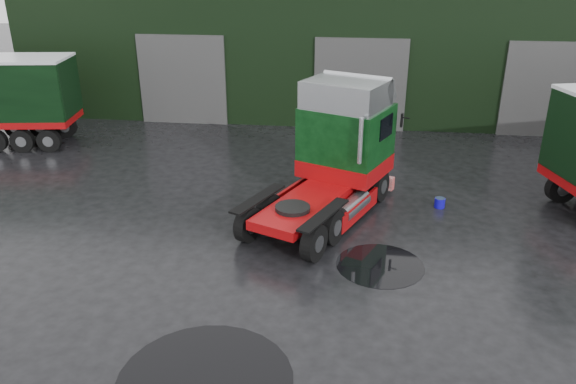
% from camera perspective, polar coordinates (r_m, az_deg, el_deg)
% --- Properties ---
extents(ground, '(100.00, 100.00, 0.00)m').
position_cam_1_polar(ground, '(13.04, -2.86, -11.11)').
color(ground, black).
extents(warehouse, '(32.40, 12.40, 6.30)m').
position_cam_1_polar(warehouse, '(30.87, 7.57, 15.22)').
color(warehouse, black).
rests_on(warehouse, ground).
extents(hero_tractor, '(4.95, 6.85, 3.92)m').
position_cam_1_polar(hero_tractor, '(16.05, 3.24, 3.56)').
color(hero_tractor, black).
rests_on(hero_tractor, ground).
extents(wash_bucket, '(0.40, 0.40, 0.30)m').
position_cam_1_polar(wash_bucket, '(18.10, 15.15, -1.06)').
color(wash_bucket, '#1108B5').
rests_on(wash_bucket, ground).
extents(tree_back_b, '(4.40, 4.40, 7.50)m').
position_cam_1_polar(tree_back_b, '(41.52, 19.34, 17.01)').
color(tree_back_b, black).
rests_on(tree_back_b, ground).
extents(puddle_0, '(3.33, 3.33, 0.01)m').
position_cam_1_polar(puddle_0, '(11.13, -8.44, -18.35)').
color(puddle_0, black).
rests_on(puddle_0, ground).
extents(puddle_1, '(2.25, 2.25, 0.01)m').
position_cam_1_polar(puddle_1, '(14.59, 9.33, -7.34)').
color(puddle_1, black).
rests_on(puddle_1, ground).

